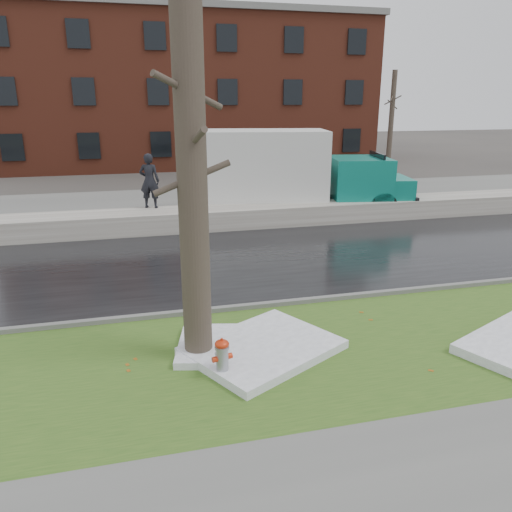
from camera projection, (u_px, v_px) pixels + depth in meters
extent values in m
plane|color=#47423D|center=(254.00, 329.00, 10.36)|extent=(120.00, 120.00, 0.00)
cube|color=#2E501A|center=(270.00, 357.00, 9.20)|extent=(60.00, 4.50, 0.04)
cube|color=black|center=(217.00, 263.00, 14.52)|extent=(60.00, 7.00, 0.03)
cube|color=slate|center=(184.00, 205.00, 22.38)|extent=(60.00, 9.00, 0.03)
cube|color=slate|center=(243.00, 308.00, 11.26)|extent=(60.00, 0.15, 0.14)
cube|color=#B9B5A9|center=(197.00, 219.00, 18.29)|extent=(60.00, 1.60, 0.75)
cube|color=maroon|center=(183.00, 93.00, 37.07)|extent=(26.00, 12.00, 10.00)
cylinder|color=brown|center=(66.00, 121.00, 32.03)|extent=(0.36, 0.36, 6.50)
cylinder|color=brown|center=(64.00, 105.00, 31.74)|extent=(0.84, 1.62, 0.73)
cylinder|color=brown|center=(63.00, 90.00, 31.47)|extent=(1.08, 1.26, 0.66)
cylinder|color=brown|center=(65.00, 115.00, 31.92)|extent=(1.40, 0.61, 0.63)
cylinder|color=brown|center=(391.00, 119.00, 35.31)|extent=(0.36, 0.36, 6.50)
cylinder|color=brown|center=(392.00, 105.00, 35.02)|extent=(0.84, 1.62, 0.73)
cylinder|color=brown|center=(394.00, 91.00, 34.75)|extent=(1.08, 1.26, 0.66)
cylinder|color=brown|center=(392.00, 113.00, 35.20)|extent=(1.40, 0.61, 0.63)
cylinder|color=gray|center=(222.00, 361.00, 8.39)|extent=(0.25, 0.25, 0.63)
ellipsoid|color=#B72A0E|center=(222.00, 344.00, 8.30)|extent=(0.29, 0.29, 0.15)
cylinder|color=#B72A0E|center=(222.00, 340.00, 8.27)|extent=(0.05, 0.05, 0.05)
cylinder|color=#B72A0E|center=(215.00, 359.00, 8.32)|extent=(0.11, 0.12, 0.10)
cylinder|color=#B72A0E|center=(229.00, 356.00, 8.43)|extent=(0.11, 0.12, 0.10)
cylinder|color=gray|center=(219.00, 354.00, 8.49)|extent=(0.14, 0.12, 0.13)
cylinder|color=brown|center=(192.00, 183.00, 8.28)|extent=(0.63, 0.63, 6.38)
cylinder|color=brown|center=(191.00, 144.00, 8.09)|extent=(0.35, 1.58, 0.66)
cylinder|color=brown|center=(189.00, 91.00, 7.84)|extent=(1.23, 0.88, 0.60)
cylinder|color=brown|center=(192.00, 178.00, 8.26)|extent=(1.33, 0.20, 0.57)
cube|color=black|center=(290.00, 200.00, 20.34)|extent=(7.96, 2.42, 0.22)
cube|color=silver|center=(258.00, 165.00, 19.84)|extent=(5.70, 3.41, 2.67)
cube|color=#0D7566|center=(359.00, 179.00, 20.26)|extent=(2.67, 2.75, 1.68)
cube|color=#0D7566|center=(393.00, 188.00, 20.47)|extent=(1.56, 2.36, 0.89)
cube|color=black|center=(377.00, 164.00, 20.12)|extent=(0.44, 1.96, 0.89)
cube|color=black|center=(178.00, 209.00, 20.17)|extent=(1.88, 1.48, 0.66)
cylinder|color=black|center=(383.00, 206.00, 19.60)|extent=(1.12, 0.49, 1.09)
cylinder|color=black|center=(368.00, 196.00, 21.58)|extent=(1.12, 0.49, 1.09)
cylinder|color=black|center=(268.00, 208.00, 19.33)|extent=(1.12, 0.49, 1.09)
cylinder|color=black|center=(264.00, 198.00, 21.30)|extent=(1.12, 0.49, 1.09)
cylinder|color=black|center=(227.00, 208.00, 19.23)|extent=(1.12, 0.49, 1.09)
cylinder|color=black|center=(227.00, 198.00, 21.21)|extent=(1.12, 0.49, 1.09)
imported|color=black|center=(149.00, 181.00, 18.06)|extent=(0.83, 0.66, 1.98)
cube|color=white|center=(263.00, 348.00, 9.34)|extent=(3.24, 3.00, 0.16)
cube|color=white|center=(237.00, 345.00, 9.47)|extent=(2.51, 2.06, 0.14)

